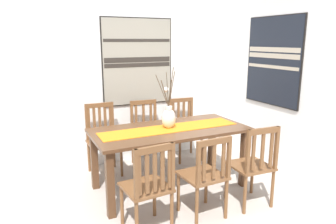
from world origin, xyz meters
The scene contains 14 objects.
ground_plane centered at (0.00, 0.00, -0.01)m, with size 6.40×6.40×0.03m, color #B2A89E.
wall_back centered at (0.00, 1.86, 1.35)m, with size 6.40×0.12×2.70m, color white.
wall_side centered at (1.86, 0.00, 1.35)m, with size 0.12×6.40×2.70m, color white.
dining_table centered at (0.10, 0.69, 0.65)m, with size 1.87×0.89×0.76m.
table_runner centered at (0.10, 0.69, 0.76)m, with size 1.72×0.36×0.01m, color orange.
centerpiece_vase centered at (0.09, 0.72, 0.91)m, with size 0.27×0.25×0.74m.
chair_0 centered at (0.13, -0.09, 0.47)m, with size 0.44×0.44×0.90m.
chair_1 centered at (0.73, -0.11, 0.48)m, with size 0.44×0.44×0.93m.
chair_2 centered at (0.11, 1.50, 0.48)m, with size 0.45×0.45×0.95m.
chair_3 centered at (-0.50, -0.10, 0.49)m, with size 0.45×0.45×0.92m.
chair_4 centered at (-0.54, 1.49, 0.50)m, with size 0.42×0.42×0.97m.
chair_5 centered at (0.75, 1.52, 0.48)m, with size 0.45×0.45×0.93m.
painting_on_back_wall centered at (0.11, 1.79, 1.50)m, with size 1.07×0.05×1.26m.
painting_on_side_wall centered at (1.79, 0.82, 1.52)m, with size 0.05×1.04×1.25m.
Camera 1 is at (-1.48, -2.60, 1.81)m, focal length 33.45 mm.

